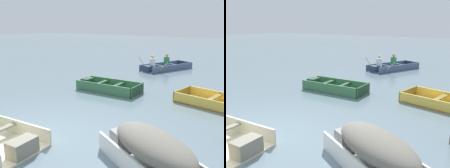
% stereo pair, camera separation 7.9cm
% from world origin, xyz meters
% --- Properties ---
extents(ground_plane, '(80.00, 80.00, 0.00)m').
position_xyz_m(ground_plane, '(0.00, 0.00, 0.00)').
color(ground_plane, slate).
extents(skiff_white_mid_moored, '(2.62, 2.04, 0.77)m').
position_xyz_m(skiff_white_mid_moored, '(2.81, 0.17, 0.44)').
color(skiff_white_mid_moored, white).
rests_on(skiff_white_mid_moored, ground).
extents(skiff_green_far_moored, '(2.54, 1.07, 0.39)m').
position_xyz_m(skiff_green_far_moored, '(-0.88, 4.42, 0.14)').
color(skiff_green_far_moored, '#387047').
rests_on(skiff_green_far_moored, ground).
extents(rowboat_slate_blue_with_crew, '(2.71, 3.31, 0.91)m').
position_xyz_m(rowboat_slate_blue_with_crew, '(-0.44, 9.80, 0.18)').
color(rowboat_slate_blue_with_crew, '#475B7F').
rests_on(rowboat_slate_blue_with_crew, ground).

